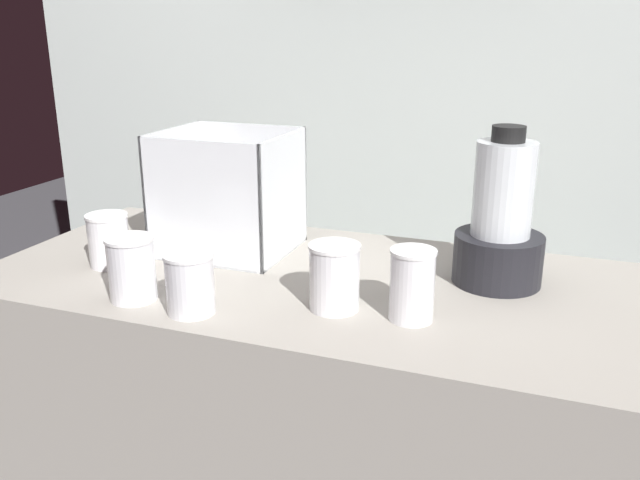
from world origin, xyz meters
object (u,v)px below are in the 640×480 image
at_px(carrot_display_bin, 229,214).
at_px(blender_pitcher, 500,226).
at_px(juice_cup_mango_middle, 190,287).
at_px(juice_cup_pomegranate_far_right, 412,288).
at_px(juice_cup_carrot_right, 334,279).
at_px(juice_cup_orange_far_left, 109,243).
at_px(juice_cup_mango_left, 132,272).

xyz_separation_m(carrot_display_bin, blender_pitcher, (0.60, 0.00, 0.03)).
xyz_separation_m(carrot_display_bin, juice_cup_mango_middle, (0.10, -0.34, -0.04)).
bearing_deg(carrot_display_bin, blender_pitcher, 0.12).
bearing_deg(juice_cup_pomegranate_far_right, juice_cup_mango_middle, -163.91).
relative_size(juice_cup_mango_middle, juice_cup_carrot_right, 0.91).
distance_m(juice_cup_orange_far_left, juice_cup_pomegranate_far_right, 0.67).
height_order(juice_cup_mango_left, juice_cup_pomegranate_far_right, juice_cup_pomegranate_far_right).
bearing_deg(juice_cup_mango_middle, juice_cup_carrot_right, 24.24).
relative_size(carrot_display_bin, blender_pitcher, 0.89).
distance_m(blender_pitcher, juice_cup_mango_middle, 0.61).
xyz_separation_m(juice_cup_mango_left, juice_cup_carrot_right, (0.37, 0.09, 0.00)).
bearing_deg(juice_cup_carrot_right, juice_cup_orange_far_left, 174.94).
distance_m(carrot_display_bin, juice_cup_pomegranate_far_right, 0.53).
xyz_separation_m(juice_cup_mango_middle, juice_cup_pomegranate_far_right, (0.38, 0.11, 0.01)).
bearing_deg(carrot_display_bin, juice_cup_mango_middle, -73.64).
height_order(juice_cup_orange_far_left, juice_cup_carrot_right, juice_cup_carrot_right).
bearing_deg(blender_pitcher, juice_cup_orange_far_left, -166.56).
xyz_separation_m(carrot_display_bin, juice_cup_pomegranate_far_right, (0.48, -0.23, -0.03)).
xyz_separation_m(juice_cup_mango_middle, juice_cup_carrot_right, (0.24, 0.11, 0.01)).
distance_m(juice_cup_mango_middle, juice_cup_pomegranate_far_right, 0.39).
relative_size(blender_pitcher, juice_cup_mango_left, 2.57).
xyz_separation_m(juice_cup_orange_far_left, juice_cup_mango_left, (0.16, -0.14, 0.00)).
distance_m(juice_cup_mango_left, juice_cup_mango_middle, 0.13).
height_order(carrot_display_bin, juice_cup_orange_far_left, carrot_display_bin).
height_order(carrot_display_bin, juice_cup_pomegranate_far_right, carrot_display_bin).
relative_size(juice_cup_mango_left, juice_cup_pomegranate_far_right, 0.95).
bearing_deg(juice_cup_carrot_right, carrot_display_bin, 145.11).
bearing_deg(juice_cup_mango_left, juice_cup_orange_far_left, 138.72).
distance_m(juice_cup_mango_middle, juice_cup_carrot_right, 0.26).
xyz_separation_m(carrot_display_bin, juice_cup_orange_far_left, (-0.19, -0.19, -0.03)).
bearing_deg(blender_pitcher, carrot_display_bin, -179.88).
relative_size(carrot_display_bin, juice_cup_orange_far_left, 2.48).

